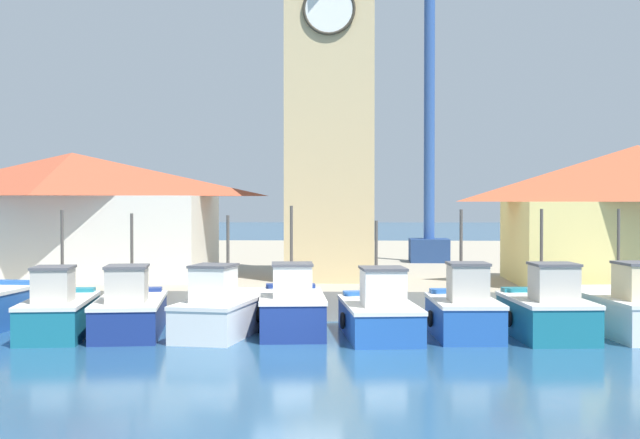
% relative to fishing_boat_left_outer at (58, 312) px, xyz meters
% --- Properties ---
extents(ground_plane, '(300.00, 300.00, 0.00)m').
position_rel_fishing_boat_left_outer_xyz_m(ground_plane, '(7.59, -2.63, -0.75)').
color(ground_plane, navy).
extents(quay_wharf, '(120.00, 40.00, 1.03)m').
position_rel_fishing_boat_left_outer_xyz_m(quay_wharf, '(7.59, 23.69, -0.23)').
color(quay_wharf, '#9E937F').
rests_on(quay_wharf, ground).
extents(fishing_boat_left_outer, '(2.49, 5.01, 3.90)m').
position_rel_fishing_boat_left_outer_xyz_m(fishing_boat_left_outer, '(0.00, 0.00, 0.00)').
color(fishing_boat_left_outer, '#196B7F').
rests_on(fishing_boat_left_outer, ground).
extents(fishing_boat_left_inner, '(2.75, 5.34, 3.79)m').
position_rel_fishing_boat_left_outer_xyz_m(fishing_boat_left_inner, '(2.11, 0.48, -0.01)').
color(fishing_boat_left_inner, navy).
rests_on(fishing_boat_left_inner, ground).
extents(fishing_boat_mid_left, '(2.68, 5.06, 3.73)m').
position_rel_fishing_boat_left_outer_xyz_m(fishing_boat_mid_left, '(5.03, 0.35, 0.00)').
color(fishing_boat_mid_left, silver).
rests_on(fishing_boat_mid_left, ground).
extents(fishing_boat_center, '(2.44, 4.85, 4.03)m').
position_rel_fishing_boat_left_outer_xyz_m(fishing_boat_center, '(7.19, 0.87, 0.03)').
color(fishing_boat_center, navy).
rests_on(fishing_boat_center, ground).
extents(fishing_boat_mid_right, '(2.66, 5.15, 3.57)m').
position_rel_fishing_boat_left_outer_xyz_m(fishing_boat_mid_right, '(9.93, 0.19, -0.03)').
color(fishing_boat_mid_right, '#2356A8').
rests_on(fishing_boat_mid_right, ground).
extents(fishing_boat_right_inner, '(2.16, 4.19, 3.92)m').
position_rel_fishing_boat_left_outer_xyz_m(fishing_boat_right_inner, '(12.54, 0.33, 0.03)').
color(fishing_boat_right_inner, '#2356A8').
rests_on(fishing_boat_right_inner, ground).
extents(fishing_boat_right_outer, '(2.46, 4.55, 3.94)m').
position_rel_fishing_boat_left_outer_xyz_m(fishing_boat_right_outer, '(15.06, 0.29, 0.04)').
color(fishing_boat_right_outer, '#196B7F').
rests_on(fishing_boat_right_outer, ground).
extents(fishing_boat_far_right, '(2.54, 5.17, 3.93)m').
position_rel_fishing_boat_left_outer_xyz_m(fishing_boat_far_right, '(17.68, 0.87, 0.04)').
color(fishing_boat_far_right, silver).
rests_on(fishing_boat_far_right, ground).
extents(clock_tower, '(3.95, 3.95, 17.05)m').
position_rel_fishing_boat_left_outer_xyz_m(clock_tower, '(8.19, 8.40, 8.41)').
color(clock_tower, tan).
rests_on(clock_tower, quay_wharf).
extents(warehouse_left, '(11.68, 7.14, 5.17)m').
position_rel_fishing_boat_left_outer_xyz_m(warehouse_left, '(-2.64, 9.59, 2.92)').
color(warehouse_left, silver).
rests_on(warehouse_left, quay_wharf).
extents(warehouse_right, '(9.78, 6.71, 5.28)m').
position_rel_fishing_boat_left_outer_xyz_m(warehouse_right, '(19.95, 7.27, 2.99)').
color(warehouse_right, '#E5D17A').
rests_on(warehouse_right, quay_wharf).
extents(port_crane_near, '(5.02, 7.66, 19.00)m').
position_rel_fishing_boat_left_outer_xyz_m(port_crane_near, '(13.07, 19.09, 7.72)').
color(port_crane_near, navy).
rests_on(port_crane_near, quay_wharf).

